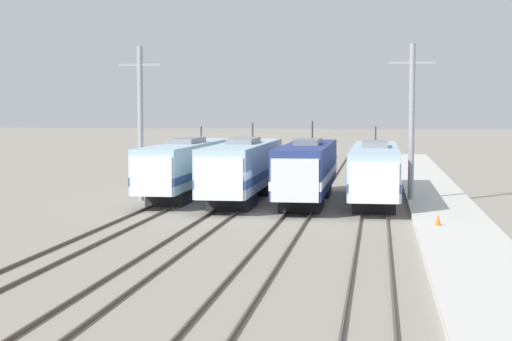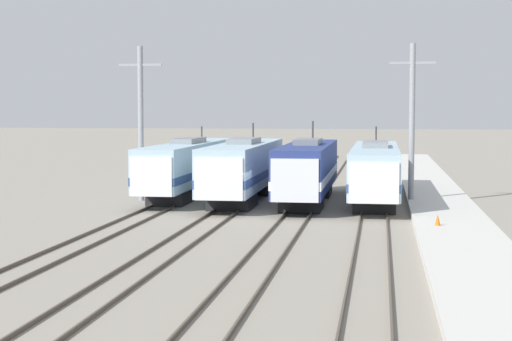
# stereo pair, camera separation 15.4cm
# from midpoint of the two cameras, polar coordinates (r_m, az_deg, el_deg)

# --- Properties ---
(ground_plane) EXTENTS (400.00, 400.00, 0.00)m
(ground_plane) POSITION_cam_midpoint_polar(r_m,az_deg,el_deg) (48.78, 0.32, -3.02)
(ground_plane) COLOR gray
(rail_pair_far_left) EXTENTS (1.51, 120.00, 0.15)m
(rail_pair_far_left) POSITION_cam_midpoint_polar(r_m,az_deg,el_deg) (50.08, -7.03, -2.78)
(rail_pair_far_left) COLOR #4C4238
(rail_pair_far_left) RESTS_ON ground_plane
(rail_pair_center_left) EXTENTS (1.51, 120.00, 0.15)m
(rail_pair_center_left) POSITION_cam_midpoint_polar(r_m,az_deg,el_deg) (49.12, -2.17, -2.89)
(rail_pair_center_left) COLOR #4C4238
(rail_pair_center_left) RESTS_ON ground_plane
(rail_pair_center_right) EXTENTS (1.51, 120.00, 0.15)m
(rail_pair_center_right) POSITION_cam_midpoint_polar(r_m,az_deg,el_deg) (48.52, 2.84, -2.98)
(rail_pair_center_right) COLOR #4C4238
(rail_pair_center_right) RESTS_ON ground_plane
(rail_pair_far_right) EXTENTS (1.51, 120.00, 0.15)m
(rail_pair_far_right) POSITION_cam_midpoint_polar(r_m,az_deg,el_deg) (48.30, 7.95, -3.05)
(rail_pair_far_right) COLOR #4C4238
(rail_pair_far_right) RESTS_ON ground_plane
(locomotive_far_left) EXTENTS (2.78, 19.93, 4.75)m
(locomotive_far_left) POSITION_cam_midpoint_polar(r_m,az_deg,el_deg) (59.40, -4.53, 0.28)
(locomotive_far_left) COLOR #232326
(locomotive_far_left) RESTS_ON ground_plane
(locomotive_center_left) EXTENTS (3.05, 18.15, 5.07)m
(locomotive_center_left) POSITION_cam_midpoint_polar(r_m,az_deg,el_deg) (56.16, -0.80, 0.12)
(locomotive_center_left) COLOR #232326
(locomotive_center_left) RESTS_ON ground_plane
(locomotive_center_right) EXTENTS (2.91, 17.21, 5.23)m
(locomotive_center_right) POSITION_cam_midpoint_polar(r_m,az_deg,el_deg) (54.84, 3.51, 0.01)
(locomotive_center_right) COLOR black
(locomotive_center_right) RESTS_ON ground_plane
(locomotive_far_right) EXTENTS (2.98, 19.97, 4.83)m
(locomotive_far_right) POSITION_cam_midpoint_polar(r_m,az_deg,el_deg) (56.07, 8.03, -0.03)
(locomotive_far_right) COLOR #232326
(locomotive_far_right) RESTS_ON ground_plane
(catenary_tower_left) EXTENTS (2.88, 0.37, 10.16)m
(catenary_tower_left) POSITION_cam_midpoint_polar(r_m,az_deg,el_deg) (56.87, -7.62, 3.30)
(catenary_tower_left) COLOR gray
(catenary_tower_left) RESTS_ON ground_plane
(catenary_tower_right) EXTENTS (2.88, 0.37, 10.16)m
(catenary_tower_right) POSITION_cam_midpoint_polar(r_m,az_deg,el_deg) (54.71, 10.43, 3.24)
(catenary_tower_right) COLOR gray
(catenary_tower_right) RESTS_ON ground_plane
(platform) EXTENTS (4.00, 120.00, 0.36)m
(platform) POSITION_cam_midpoint_polar(r_m,az_deg,el_deg) (48.43, 12.75, -2.97)
(platform) COLOR beige
(platform) RESTS_ON ground_plane
(traffic_cone) EXTENTS (0.29, 0.29, 0.56)m
(traffic_cone) POSITION_cam_midpoint_polar(r_m,az_deg,el_deg) (43.02, 12.12, -3.23)
(traffic_cone) COLOR orange
(traffic_cone) RESTS_ON platform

